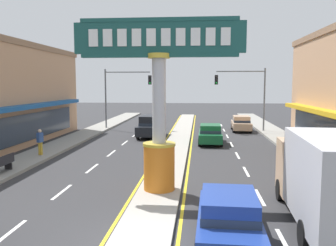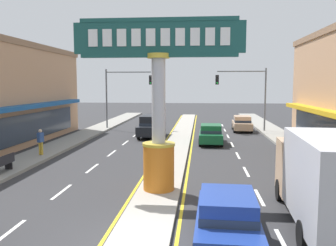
# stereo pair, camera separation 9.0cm
# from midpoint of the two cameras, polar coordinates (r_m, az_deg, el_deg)

# --- Properties ---
(ground_plane) EXTENTS (160.00, 160.00, 0.00)m
(ground_plane) POSITION_cam_midpoint_polar(r_m,az_deg,el_deg) (11.07, -4.74, -18.69)
(ground_plane) COLOR #303033
(median_strip) EXTENTS (1.84, 52.00, 0.14)m
(median_strip) POSITION_cam_midpoint_polar(r_m,az_deg,el_deg) (28.32, 1.43, -3.15)
(median_strip) COLOR #A39E93
(median_strip) RESTS_ON ground
(sidewalk_left) EXTENTS (2.44, 60.00, 0.18)m
(sidewalk_left) POSITION_cam_midpoint_polar(r_m,az_deg,el_deg) (28.30, -16.82, -3.38)
(sidewalk_left) COLOR gray
(sidewalk_left) RESTS_ON ground
(sidewalk_right) EXTENTS (2.44, 60.00, 0.18)m
(sidewalk_right) POSITION_cam_midpoint_polar(r_m,az_deg,el_deg) (27.21, 19.89, -3.86)
(sidewalk_right) COLOR gray
(sidewalk_right) RESTS_ON ground
(lane_markings) EXTENTS (8.58, 52.00, 0.01)m
(lane_markings) POSITION_cam_midpoint_polar(r_m,az_deg,el_deg) (27.00, 1.25, -3.75)
(lane_markings) COLOR silver
(lane_markings) RESTS_ON ground
(district_sign) EXTENTS (7.11, 1.39, 7.22)m
(district_sign) POSITION_cam_midpoint_polar(r_m,az_deg,el_deg) (15.10, -1.60, 2.59)
(district_sign) COLOR orange
(district_sign) RESTS_ON median_strip
(traffic_light_left_side) EXTENTS (4.86, 0.46, 6.20)m
(traffic_light_left_side) POSITION_cam_midpoint_polar(r_m,az_deg,el_deg) (37.03, -7.34, 5.48)
(traffic_light_left_side) COLOR slate
(traffic_light_left_side) RESTS_ON ground
(traffic_light_right_side) EXTENTS (4.86, 0.46, 6.20)m
(traffic_light_right_side) POSITION_cam_midpoint_polar(r_m,az_deg,el_deg) (35.47, 12.22, 5.37)
(traffic_light_right_side) COLOR slate
(traffic_light_right_side) RESTS_ON ground
(suv_near_right_lane) EXTENTS (2.10, 4.67, 1.90)m
(suv_near_right_lane) POSITION_cam_midpoint_polar(r_m,az_deg,el_deg) (31.81, -2.81, -0.47)
(suv_near_right_lane) COLOR black
(suv_near_right_lane) RESTS_ON ground
(sedan_far_right_lane) EXTENTS (1.90, 4.33, 1.53)m
(sedan_far_right_lane) POSITION_cam_midpoint_polar(r_m,az_deg,el_deg) (28.32, 6.65, -1.72)
(sedan_far_right_lane) COLOR #14562D
(sedan_far_right_lane) RESTS_ON ground
(box_truck_mid_left_lane) EXTENTS (2.55, 7.01, 3.12)m
(box_truck_mid_left_lane) POSITION_cam_midpoint_polar(r_m,az_deg,el_deg) (12.58, 23.86, -7.95)
(box_truck_mid_left_lane) COLOR tan
(box_truck_mid_left_lane) RESTS_ON ground
(sedan_far_left_oncoming) EXTENTS (1.94, 4.35, 1.53)m
(sedan_far_left_oncoming) POSITION_cam_midpoint_polar(r_m,az_deg,el_deg) (36.47, 11.48, -0.04)
(sedan_far_left_oncoming) COLOR tan
(sedan_far_left_oncoming) RESTS_ON ground
(sedan_kerb_right) EXTENTS (1.95, 4.36, 1.53)m
(sedan_kerb_right) POSITION_cam_midpoint_polar(r_m,az_deg,el_deg) (10.91, 9.37, -14.63)
(sedan_kerb_right) COLOR navy
(sedan_kerb_right) RESTS_ON ground
(street_bench) EXTENTS (0.48, 1.60, 0.88)m
(street_bench) POSITION_cam_midpoint_polar(r_m,az_deg,el_deg) (20.24, -24.84, -5.81)
(street_bench) COLOR #232328
(street_bench) RESTS_ON sidewalk_left
(pedestrian_near_kerb) EXTENTS (0.32, 0.44, 1.64)m
(pedestrian_near_kerb) POSITION_cam_midpoint_polar(r_m,az_deg,el_deg) (24.19, -19.76, -2.62)
(pedestrian_near_kerb) COLOR gold
(pedestrian_near_kerb) RESTS_ON sidewalk_left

